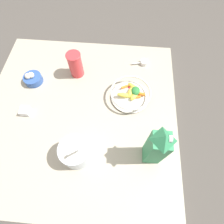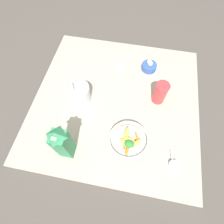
{
  "view_description": "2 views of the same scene",
  "coord_description": "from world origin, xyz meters",
  "px_view_note": "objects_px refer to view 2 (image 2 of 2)",
  "views": [
    {
      "loc": [
        -0.4,
        -0.21,
        0.87
      ],
      "look_at": [
        -0.01,
        -0.18,
        0.09
      ],
      "focal_mm": 28.0,
      "sensor_mm": 36.0,
      "label": 1
    },
    {
      "loc": [
        0.08,
        -0.58,
        0.99
      ],
      "look_at": [
        -0.0,
        -0.14,
        0.13
      ],
      "focal_mm": 28.0,
      "sensor_mm": 36.0,
      "label": 2
    }
  ],
  "objects_px": {
    "yogurt_tub": "(79,93)",
    "drinking_cup": "(160,92)",
    "fruit_bowl": "(129,141)",
    "spice_jar": "(120,65)",
    "milk_carton": "(62,143)",
    "garlic_bowl": "(149,66)"
  },
  "relations": [
    {
      "from": "yogurt_tub",
      "to": "garlic_bowl",
      "type": "height_order",
      "value": "yogurt_tub"
    },
    {
      "from": "milk_carton",
      "to": "garlic_bowl",
      "type": "relative_size",
      "value": 2.74
    },
    {
      "from": "milk_carton",
      "to": "garlic_bowl",
      "type": "xyz_separation_m",
      "value": [
        0.37,
        0.67,
        -0.11
      ]
    },
    {
      "from": "fruit_bowl",
      "to": "milk_carton",
      "type": "relative_size",
      "value": 0.79
    },
    {
      "from": "fruit_bowl",
      "to": "drinking_cup",
      "type": "height_order",
      "value": "drinking_cup"
    },
    {
      "from": "yogurt_tub",
      "to": "garlic_bowl",
      "type": "distance_m",
      "value": 0.52
    },
    {
      "from": "drinking_cup",
      "to": "fruit_bowl",
      "type": "bearing_deg",
      "value": -113.93
    },
    {
      "from": "fruit_bowl",
      "to": "garlic_bowl",
      "type": "relative_size",
      "value": 2.15
    },
    {
      "from": "drinking_cup",
      "to": "garlic_bowl",
      "type": "height_order",
      "value": "drinking_cup"
    },
    {
      "from": "fruit_bowl",
      "to": "milk_carton",
      "type": "xyz_separation_m",
      "value": [
        -0.31,
        -0.11,
        0.1
      ]
    },
    {
      "from": "fruit_bowl",
      "to": "yogurt_tub",
      "type": "xyz_separation_m",
      "value": [
        -0.34,
        0.23,
        0.03
      ]
    },
    {
      "from": "fruit_bowl",
      "to": "yogurt_tub",
      "type": "relative_size",
      "value": 0.97
    },
    {
      "from": "drinking_cup",
      "to": "spice_jar",
      "type": "distance_m",
      "value": 0.37
    },
    {
      "from": "yogurt_tub",
      "to": "garlic_bowl",
      "type": "xyz_separation_m",
      "value": [
        0.4,
        0.33,
        -0.04
      ]
    },
    {
      "from": "spice_jar",
      "to": "milk_carton",
      "type": "bearing_deg",
      "value": -104.78
    },
    {
      "from": "spice_jar",
      "to": "drinking_cup",
      "type": "bearing_deg",
      "value": -39.05
    },
    {
      "from": "milk_carton",
      "to": "yogurt_tub",
      "type": "height_order",
      "value": "milk_carton"
    },
    {
      "from": "fruit_bowl",
      "to": "spice_jar",
      "type": "relative_size",
      "value": 4.46
    },
    {
      "from": "yogurt_tub",
      "to": "drinking_cup",
      "type": "distance_m",
      "value": 0.49
    },
    {
      "from": "yogurt_tub",
      "to": "spice_jar",
      "type": "bearing_deg",
      "value": 57.3
    },
    {
      "from": "milk_carton",
      "to": "yogurt_tub",
      "type": "xyz_separation_m",
      "value": [
        -0.03,
        0.34,
        -0.08
      ]
    },
    {
      "from": "drinking_cup",
      "to": "spice_jar",
      "type": "bearing_deg",
      "value": 140.95
    }
  ]
}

